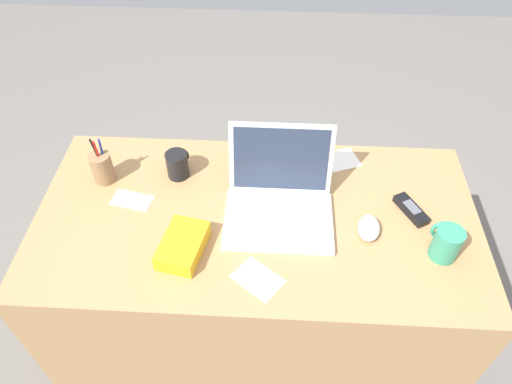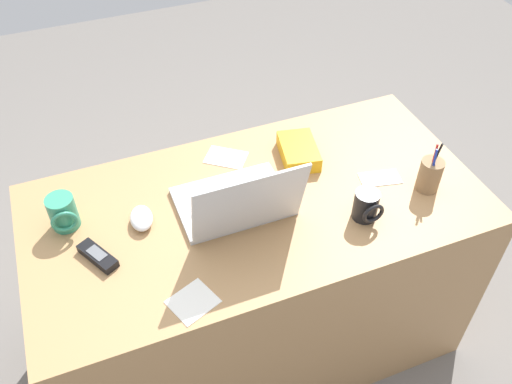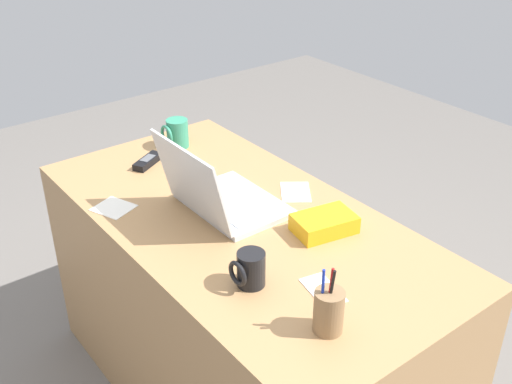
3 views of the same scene
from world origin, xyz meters
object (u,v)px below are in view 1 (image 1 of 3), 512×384
Objects in this scene: coffee_mug_white at (446,242)px; cordless_phone at (411,210)px; laptop at (279,200)px; coffee_mug_tall at (178,164)px; pen_holder at (102,167)px; computer_mouse at (369,228)px; snack_bag at (183,245)px.

coffee_mug_white reaches higher than cordless_phone.
laptop is 3.55× the size of coffee_mug_tall.
laptop is 1.91× the size of pen_holder.
coffee_mug_white is 0.60× the size of pen_holder.
coffee_mug_tall is 0.54× the size of pen_holder.
coffee_mug_white is at bearing -19.29° from coffee_mug_tall.
coffee_mug_tall reaches higher than computer_mouse.
cordless_phone is 0.78× the size of snack_bag.
computer_mouse is 0.96× the size of coffee_mug_white.
cordless_phone is at bearing -5.17° from pen_holder.
pen_holder is (-1.02, 0.09, 0.04)m from cordless_phone.
coffee_mug_tall is (-0.35, 0.15, -0.00)m from laptop.
computer_mouse is 0.58× the size of snack_bag.
laptop reaches higher than computer_mouse.
laptop is at bearing -177.55° from cordless_phone.
computer_mouse is 0.17m from cordless_phone.
coffee_mug_white is 0.89m from coffee_mug_tall.
coffee_mug_tall is 0.69× the size of cordless_phone.
coffee_mug_white is at bearing -10.94° from computer_mouse.
coffee_mug_white is at bearing -13.13° from pen_holder.
coffee_mug_white is (0.49, -0.14, 0.00)m from laptop.
coffee_mug_tall is (-0.84, 0.29, -0.01)m from coffee_mug_white.
laptop is 0.33m from snack_bag.
pen_holder reaches higher than coffee_mug_tall.
pen_holder reaches higher than coffee_mug_white.
computer_mouse is at bearing 10.48° from snack_bag.
snack_bag is (-0.71, -0.19, 0.01)m from cordless_phone.
cordless_phone is (0.43, 0.02, -0.04)m from laptop.
laptop reaches higher than snack_bag.
cordless_phone is at bearing 111.76° from coffee_mug_white.
computer_mouse is (0.28, -0.07, -0.03)m from laptop.
coffee_mug_white reaches higher than coffee_mug_tall.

